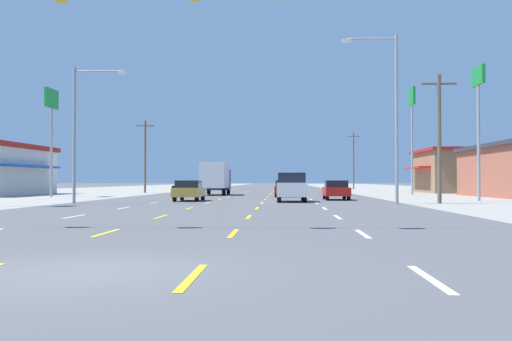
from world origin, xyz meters
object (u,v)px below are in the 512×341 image
pole_sign_left_row_1 (52,112)px  pole_sign_right_row_1 (478,99)px  sedan_far_right_mid (336,190)px  streetlight_right_row_0 (392,108)px  sedan_inner_left_near (189,190)px  pole_sign_right_row_2 (412,113)px  sedan_inner_right_midfar (285,188)px  box_truck_inner_left_far (216,177)px  suv_inner_right_nearest (292,187)px  streetlight_left_row_0 (80,125)px  sedan_far_left_farther (184,187)px

pole_sign_left_row_1 → pole_sign_right_row_1: bearing=-15.1°
sedan_far_right_mid → streetlight_right_row_0: 9.88m
sedan_inner_left_near → pole_sign_right_row_2: size_ratio=0.41×
sedan_inner_right_midfar → pole_sign_left_row_1: pole_sign_left_row_1 is taller
sedan_inner_right_midfar → pole_sign_right_row_1: bearing=-37.8°
pole_sign_right_row_2 → pole_sign_left_row_1: bearing=-163.5°
box_truck_inner_left_far → sedan_far_right_mid: bearing=-53.7°
pole_sign_left_row_1 → sedan_inner_right_midfar: bearing=3.7°
suv_inner_right_nearest → sedan_inner_left_near: (-7.26, 1.40, -0.27)m
suv_inner_right_nearest → streetlight_left_row_0: bearing=-164.9°
pole_sign_right_row_2 → sedan_far_right_mid: bearing=-118.4°
sedan_far_left_farther → box_truck_inner_left_far: bearing=-33.7°
sedan_inner_right_midfar → sedan_far_right_mid: bearing=-65.7°
box_truck_inner_left_far → sedan_inner_left_near: bearing=-89.9°
sedan_inner_left_near → pole_sign_left_row_1: (-13.88, 10.01, 6.78)m
pole_sign_left_row_1 → streetlight_left_row_0: (7.65, -15.04, -2.54)m
sedan_far_left_farther → streetlight_left_row_0: size_ratio=0.52×
suv_inner_right_nearest → box_truck_inner_left_far: size_ratio=0.68×
pole_sign_right_row_2 → streetlight_right_row_0: (-6.52, -25.09, -2.47)m
sedan_far_left_farther → pole_sign_right_row_1: 31.51m
box_truck_inner_left_far → pole_sign_right_row_2: (20.00, 2.58, 6.60)m
sedan_far_left_farther → pole_sign_left_row_1: (-10.27, -9.84, 6.78)m
sedan_inner_right_midfar → pole_sign_right_row_1: (13.72, -10.66, 6.50)m
sedan_inner_left_near → pole_sign_right_row_1: size_ratio=0.47×
sedan_inner_right_midfar → pole_sign_right_row_2: (13.12, 8.70, 7.68)m
sedan_far_right_mid → streetlight_left_row_0: 19.13m
suv_inner_right_nearest → streetlight_right_row_0: (6.17, -3.64, 4.94)m
sedan_inner_left_near → box_truck_inner_left_far: (-0.04, 17.47, 1.08)m
sedan_far_left_farther → streetlight_right_row_0: size_ratio=0.43×
sedan_inner_right_midfar → sedan_inner_left_near: bearing=-121.0°
suv_inner_right_nearest → sedan_far_right_mid: 5.48m
pole_sign_left_row_1 → sedan_inner_left_near: bearing=-35.8°
sedan_inner_right_midfar → pole_sign_right_row_1: pole_sign_right_row_1 is taller
sedan_far_left_farther → streetlight_right_row_0: bearing=-55.6°
suv_inner_right_nearest → pole_sign_right_row_1: pole_sign_right_row_1 is taller
pole_sign_left_row_1 → streetlight_right_row_0: streetlight_right_row_0 is taller
sedan_inner_left_near → sedan_far_left_farther: 20.18m
streetlight_right_row_0 → sedan_inner_left_near: bearing=159.5°
sedan_far_right_mid → pole_sign_left_row_1: pole_sign_left_row_1 is taller
suv_inner_right_nearest → pole_sign_left_row_1: pole_sign_left_row_1 is taller
streetlight_left_row_0 → box_truck_inner_left_far: bearing=74.6°
sedan_far_left_farther → pole_sign_right_row_1: size_ratio=0.47×
suv_inner_right_nearest → streetlight_right_row_0: streetlight_right_row_0 is taller
sedan_inner_left_near → streetlight_left_row_0: size_ratio=0.52×
sedan_far_right_mid → sedan_far_left_farther: 22.17m
streetlight_left_row_0 → sedan_inner_right_midfar: bearing=51.5°
sedan_inner_left_near → pole_sign_right_row_1: pole_sign_right_row_1 is taller
box_truck_inner_left_far → pole_sign_left_row_1: size_ratio=0.75×
sedan_inner_left_near → sedan_inner_right_midfar: bearing=59.0°
streetlight_left_row_0 → streetlight_right_row_0: streetlight_right_row_0 is taller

